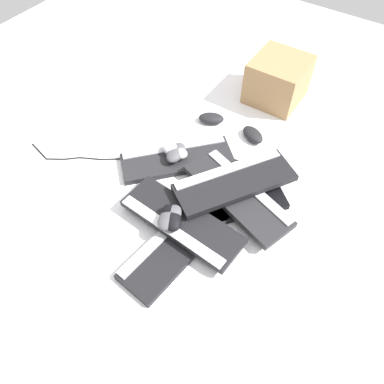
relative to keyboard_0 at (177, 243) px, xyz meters
The scene contains 15 objects.
ground_plane 0.25m from the keyboard_0, 161.32° to the right, with size 3.20×3.20×0.00m, color white.
keyboard_0 is the anchor object (origin of this frame).
keyboard_1 0.24m from the keyboard_0, 168.02° to the left, with size 0.43×0.40×0.03m.
keyboard_2 0.39m from the keyboard_0, 144.55° to the right, with size 0.43×0.41×0.03m.
keyboard_3 0.28m from the keyboard_0, 164.25° to the left, with size 0.28×0.46×0.03m.
keyboard_4 0.31m from the keyboard_0, behind, with size 0.45×0.36×0.03m.
keyboard_5 0.08m from the keyboard_0, 158.83° to the right, with size 0.18×0.45×0.03m.
mouse_0 0.60m from the keyboard_0, behind, with size 0.11×0.07×0.04m, color black.
mouse_1 0.63m from the keyboard_0, 158.25° to the right, with size 0.11×0.07×0.04m, color black.
mouse_2 0.09m from the keyboard_0, 125.12° to the right, with size 0.11×0.07×0.04m, color #4C4C51.
mouse_3 0.40m from the keyboard_0, 143.61° to the right, with size 0.11×0.07×0.04m, color #B7B7BC.
mouse_4 0.39m from the keyboard_0, 144.12° to the right, with size 0.11×0.07×0.04m, color #4C4C51.
mouse_5 0.09m from the keyboard_0, 128.74° to the right, with size 0.11×0.07×0.04m, color black.
cable_0 0.44m from the keyboard_0, 122.71° to the right, with size 0.44×0.81×0.01m.
cardboard_box 0.90m from the keyboard_0, behind, with size 0.23×0.24×0.20m, color #9E774C.
Camera 1 is at (0.73, 0.48, 1.12)m, focal length 35.00 mm.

